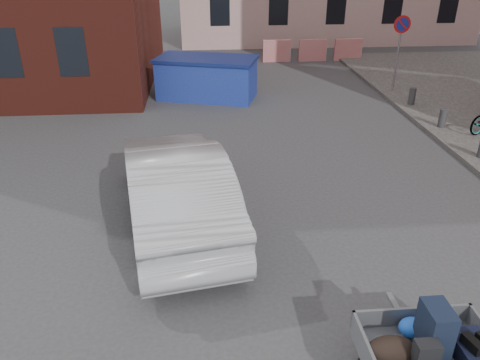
{
  "coord_description": "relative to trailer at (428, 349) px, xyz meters",
  "views": [
    {
      "loc": [
        -1.03,
        -6.96,
        5.0
      ],
      "look_at": [
        -0.4,
        0.69,
        1.1
      ],
      "focal_mm": 35.0,
      "sensor_mm": 36.0,
      "label": 1
    }
  ],
  "objects": [
    {
      "name": "ground",
      "position": [
        -1.57,
        3.05,
        -0.61
      ],
      "size": [
        120.0,
        120.0,
        0.0
      ],
      "primitive_type": "plane",
      "color": "#38383A",
      "rests_on": "ground"
    },
    {
      "name": "no_parking_sign",
      "position": [
        4.43,
        12.53,
        1.41
      ],
      "size": [
        0.6,
        0.09,
        2.65
      ],
      "color": "gray",
      "rests_on": "sidewalk"
    },
    {
      "name": "barriers",
      "position": [
        2.63,
        18.05,
        -0.11
      ],
      "size": [
        4.7,
        0.18,
        1.0
      ],
      "color": "red",
      "rests_on": "ground"
    },
    {
      "name": "trailer",
      "position": [
        0.0,
        0.0,
        0.0
      ],
      "size": [
        1.6,
        1.8,
        1.2
      ],
      "rotation": [
        0.0,
        0.0,
        0.0
      ],
      "color": "black",
      "rests_on": "ground"
    },
    {
      "name": "dumpster",
      "position": [
        -2.43,
        12.58,
        0.12
      ],
      "size": [
        3.81,
        2.69,
        1.44
      ],
      "rotation": [
        0.0,
        0.0,
        -0.29
      ],
      "color": "#2238A5",
      "rests_on": "ground"
    },
    {
      "name": "silver_car",
      "position": [
        -3.18,
        4.1,
        0.23
      ],
      "size": [
        2.63,
        5.31,
        1.67
      ],
      "primitive_type": "imported",
      "rotation": [
        0.0,
        0.0,
        3.32
      ],
      "color": "#B3B5BB",
      "rests_on": "ground"
    }
  ]
}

